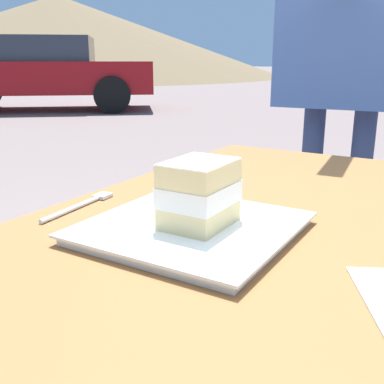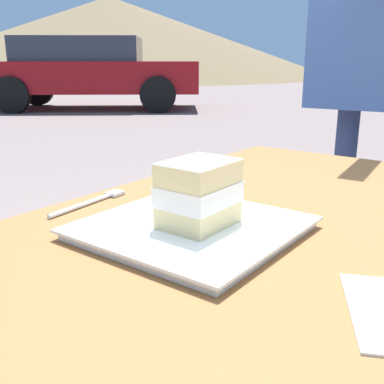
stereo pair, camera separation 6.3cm
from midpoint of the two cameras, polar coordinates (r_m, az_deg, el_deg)
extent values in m
cylinder|color=brown|center=(1.39, 4.44, -10.49)|extent=(0.07, 0.07, 0.69)
cube|color=brown|center=(0.64, 19.54, -8.45)|extent=(1.19, 1.02, 0.04)
cube|color=white|center=(0.65, -2.79, -4.75)|extent=(0.26, 0.26, 0.01)
cube|color=white|center=(0.65, -2.80, -4.09)|extent=(0.28, 0.28, 0.00)
cube|color=#EAD18C|center=(0.64, -1.95, -2.84)|extent=(0.10, 0.08, 0.03)
cube|color=white|center=(0.63, -1.97, -0.28)|extent=(0.10, 0.08, 0.03)
sphere|color=red|center=(0.64, -5.38, -0.05)|extent=(0.02, 0.02, 0.02)
sphere|color=red|center=(0.63, -5.49, 0.28)|extent=(0.02, 0.02, 0.02)
sphere|color=red|center=(0.66, -4.09, 0.50)|extent=(0.02, 0.02, 0.02)
cube|color=#EAD18C|center=(0.62, -2.00, 2.36)|extent=(0.10, 0.08, 0.03)
cube|color=white|center=(0.62, -2.01, 3.81)|extent=(0.10, 0.08, 0.00)
cylinder|color=silver|center=(0.78, -17.11, -2.08)|extent=(0.14, 0.02, 0.01)
cube|color=silver|center=(0.84, -13.21, -0.49)|extent=(0.03, 0.03, 0.01)
cylinder|color=navy|center=(1.76, 13.26, -2.95)|extent=(0.07, 0.07, 0.81)
cylinder|color=navy|center=(1.73, 18.70, -3.72)|extent=(0.07, 0.07, 0.81)
cube|color=#42609E|center=(1.65, 17.90, 20.03)|extent=(0.21, 0.45, 0.58)
cube|color=maroon|center=(9.92, -18.32, 13.46)|extent=(4.06, 4.46, 0.61)
cube|color=#2D333D|center=(9.96, -19.88, 16.45)|extent=(2.70, 2.84, 0.47)
cylinder|color=black|center=(10.61, -9.79, 12.48)|extent=(0.61, 0.68, 0.69)
cylinder|color=black|center=(8.96, -10.14, 11.85)|extent=(0.61, 0.68, 0.69)
cone|color=brown|center=(32.21, -16.30, 18.15)|extent=(28.69, 28.69, 4.98)
camera|label=1|loc=(0.03, -92.86, -0.82)|focal=42.69mm
camera|label=2|loc=(0.03, 87.14, 0.82)|focal=42.69mm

